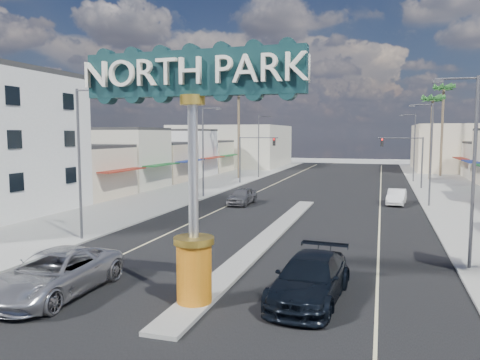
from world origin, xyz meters
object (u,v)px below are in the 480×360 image
Objects in this scene: streetlight_l_far at (260,143)px; streetlight_r_near at (470,163)px; traffic_signal_right at (406,152)px; streetlight_l_near at (81,156)px; streetlight_l_mid at (205,147)px; palm_left_far at (239,97)px; gateway_sign at (193,146)px; car_parked_right at (396,197)px; suv_left at (55,274)px; palm_right_far at (444,93)px; streetlight_r_mid at (429,149)px; car_parked_left at (242,196)px; streetlight_r_far at (413,144)px; palm_right_mid at (433,103)px; traffic_signal_left at (253,150)px; suv_right at (310,279)px.

streetlight_r_near is at bearing -63.58° from streetlight_l_far.
streetlight_l_near is (-19.62, -33.99, 0.79)m from traffic_signal_right.
streetlight_l_mid is 1.00× the size of streetlight_r_near.
palm_left_far is (-22.18, 6.01, 7.22)m from traffic_signal_right.
palm_left_far is at bearing 105.15° from gateway_sign.
car_parked_right is at bearing -95.47° from traffic_signal_right.
streetlight_l_far reaches higher than traffic_signal_right.
suv_left is (-16.17, -8.53, -4.19)m from streetlight_r_near.
streetlight_r_near is 52.71m from palm_right_far.
streetlight_r_mid is 1.99× the size of car_parked_left.
streetlight_r_mid is 33.14m from palm_right_far.
streetlight_l_near is 1.42× the size of suv_left.
streetlight_r_near and streetlight_r_far have the same top height.
palm_right_far is at bearing 70.88° from suv_left.
car_parked_left is (-18.50, -29.42, -9.83)m from palm_right_mid.
streetlight_r_mid is 2.10× the size of car_parked_right.
streetlight_r_far is (20.87, 42.00, 0.00)m from streetlight_l_near.
streetlight_l_mid is 29.21m from suv_left.
palm_left_far is at bearing 97.31° from streetlight_l_mid.
palm_right_far is (25.43, 32.00, 7.32)m from streetlight_l_mid.
streetlight_r_mid is at bearing -98.12° from palm_right_far.
palm_right_mid is at bearing 59.87° from car_parked_left.
car_parked_left is at bearing -78.05° from traffic_signal_left.
traffic_signal_right is 8.14m from streetlight_r_far.
car_parked_left is (-9.52, 22.76, -0.09)m from suv_right.
streetlight_r_mid is (0.00, 20.00, 0.00)m from streetlight_r_near.
traffic_signal_right is 0.67× the size of streetlight_r_mid.
traffic_signal_right is at bearing 95.10° from streetlight_r_mid.
palm_right_mid reaches higher than streetlight_l_mid.
palm_right_far reaches higher than traffic_signal_right.
streetlight_r_near is 0.64× the size of palm_right_far.
traffic_signal_left is at bearing 94.42° from suv_left.
traffic_signal_left is 0.67× the size of streetlight_r_mid.
palm_left_far is (-23.43, 40.00, 6.43)m from streetlight_r_near.
palm_right_far is (4.57, 32.00, 7.32)m from streetlight_r_mid.
streetlight_r_mid is at bearing 43.79° from streetlight_l_near.
streetlight_r_mid reaches higher than suv_left.
streetlight_r_mid is at bearing -40.48° from palm_left_far.
car_parked_left is at bearing -72.24° from palm_left_far.
traffic_signal_right reaches higher than car_parked_right.
car_parked_left is (0.24, 25.11, -0.11)m from suv_left.
streetlight_r_mid is 22.00m from streetlight_r_far.
palm_left_far is (-2.57, 20.00, 6.43)m from streetlight_l_mid.
streetlight_r_near reaches higher than car_parked_left.
palm_right_far reaches higher than gateway_sign.
palm_right_far is at bearing 23.20° from palm_left_far.
streetlight_l_near is 0.64× the size of palm_right_far.
streetlight_r_far is 1.52× the size of suv_right.
streetlight_r_far is 1.42× the size of suv_left.
gateway_sign is at bearing -78.22° from streetlight_l_far.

